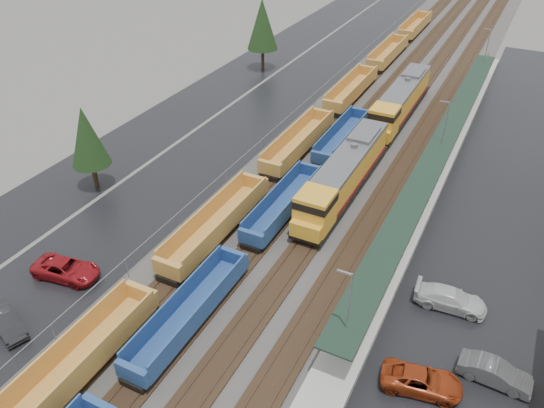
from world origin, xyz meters
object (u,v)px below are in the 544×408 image
(locomotive_lead, at_px, (343,176))
(well_string_blue, at_px, (190,312))
(parked_car_west_b, at_px, (6,322))
(parked_car_west_c, at_px, (66,269))
(parked_car_east_c, at_px, (451,299))
(locomotive_trail, at_px, (400,102))
(well_string_yellow, at_px, (299,143))
(parked_car_east_b, at_px, (421,381))
(parked_car_east_e, at_px, (495,373))

(locomotive_lead, distance_m, well_string_blue, 21.98)
(parked_car_west_b, bearing_deg, parked_car_west_c, 23.12)
(locomotive_lead, bearing_deg, parked_car_east_c, -40.12)
(locomotive_trail, xyz_separation_m, well_string_yellow, (-8.00, -14.09, -1.26))
(well_string_blue, relative_size, parked_car_west_c, 13.79)
(parked_car_west_c, xyz_separation_m, parked_car_east_b, (29.10, 2.28, -0.05))
(locomotive_lead, bearing_deg, locomotive_trail, 90.00)
(locomotive_trail, distance_m, parked_car_east_c, 34.66)
(locomotive_lead, xyz_separation_m, parked_car_west_c, (-16.19, -21.89, -1.69))
(parked_car_west_b, bearing_deg, well_string_yellow, 7.52)
(locomotive_trail, relative_size, parked_car_east_e, 4.32)
(locomotive_lead, distance_m, well_string_yellow, 10.65)
(well_string_yellow, bearing_deg, well_string_blue, -82.01)
(parked_car_east_b, bearing_deg, well_string_yellow, 27.87)
(parked_car_east_b, height_order, parked_car_east_e, parked_car_east_e)
(parked_car_west_b, height_order, parked_car_west_c, parked_car_west_c)
(well_string_blue, distance_m, parked_car_east_c, 20.09)
(parked_car_east_c, relative_size, parked_car_east_e, 1.15)
(well_string_yellow, bearing_deg, locomotive_trail, 60.41)
(locomotive_trail, height_order, well_string_yellow, locomotive_trail)
(parked_car_east_b, bearing_deg, well_string_blue, 86.24)
(well_string_yellow, height_order, parked_car_west_b, well_string_yellow)
(well_string_yellow, bearing_deg, parked_car_east_b, -51.73)
(locomotive_lead, height_order, locomotive_trail, same)
(locomotive_lead, bearing_deg, parked_car_west_b, -119.28)
(well_string_yellow, bearing_deg, parked_car_east_e, -43.34)
(parked_car_west_c, bearing_deg, parked_car_east_e, -90.12)
(locomotive_trail, distance_m, parked_car_east_b, 42.64)
(well_string_yellow, relative_size, parked_car_east_e, 26.12)
(locomotive_lead, relative_size, parked_car_east_e, 4.32)
(parked_car_east_e, bearing_deg, locomotive_lead, 48.02)
(well_string_yellow, xyz_separation_m, parked_car_east_b, (20.92, -26.51, -0.49))
(locomotive_lead, xyz_separation_m, parked_car_west_b, (-15.85, -28.27, -1.72))
(well_string_yellow, height_order, parked_car_east_b, well_string_yellow)
(locomotive_lead, xyz_separation_m, parked_car_east_e, (17.15, -16.82, -1.70))
(well_string_yellow, height_order, parked_car_east_c, well_string_yellow)
(locomotive_trail, bearing_deg, parked_car_east_b, -72.35)
(locomotive_trail, bearing_deg, parked_car_west_c, -110.68)
(well_string_yellow, bearing_deg, parked_car_west_c, -105.87)
(parked_car_east_b, relative_size, parked_car_east_e, 1.11)
(parked_car_east_b, bearing_deg, parked_car_west_b, 96.37)
(locomotive_trail, xyz_separation_m, parked_car_east_c, (13.11, -32.04, -1.69))
(parked_car_east_c, bearing_deg, well_string_yellow, 45.54)
(well_string_yellow, distance_m, parked_car_east_b, 33.77)
(locomotive_trail, xyz_separation_m, parked_car_east_b, (12.92, -40.60, -1.75))
(parked_car_west_c, bearing_deg, parked_car_east_c, -78.45)
(locomotive_lead, bearing_deg, parked_car_west_c, -126.49)
(parked_car_west_b, bearing_deg, parked_car_east_b, -53.13)
(locomotive_trail, distance_m, well_string_blue, 42.78)
(locomotive_trail, height_order, parked_car_east_e, locomotive_trail)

